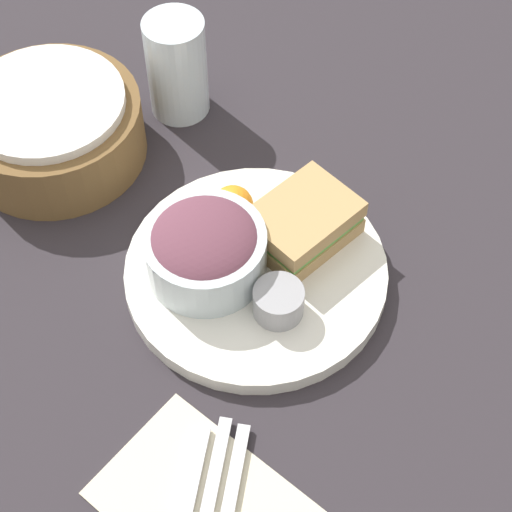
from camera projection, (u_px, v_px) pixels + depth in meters
The scene contains 12 objects.
ground_plane at pixel (256, 278), 0.90m from camera, with size 4.00×4.00×0.00m, color #2D282D.
plate at pixel (256, 273), 0.89m from camera, with size 0.27×0.27×0.02m, color white.
sandwich at pixel (303, 223), 0.89m from camera, with size 0.12×0.09×0.05m.
salad_bowl at pixel (205, 248), 0.86m from camera, with size 0.13×0.13×0.07m.
dressing_cup at pixel (278, 301), 0.84m from camera, with size 0.05×0.05×0.03m, color #99999E.
orange_wedge at pixel (233, 206), 0.90m from camera, with size 0.04×0.04×0.04m, color orange.
drink_glass at pixel (177, 67), 1.00m from camera, with size 0.07×0.07×0.13m, color silver.
bread_basket at pixel (52, 127), 0.97m from camera, with size 0.21×0.21×0.09m.
napkin at pixel (208, 508), 0.76m from camera, with size 0.13×0.20×0.00m, color beige.
fork at pixel (228, 509), 0.75m from camera, with size 0.16×0.01×0.01m, color silver.
knife at pixel (208, 506), 0.75m from camera, with size 0.17×0.01×0.01m, color silver.
spoon at pixel (188, 503), 0.75m from camera, with size 0.14×0.01×0.01m, color silver.
Camera 1 is at (-0.39, -0.32, 0.75)m, focal length 60.00 mm.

